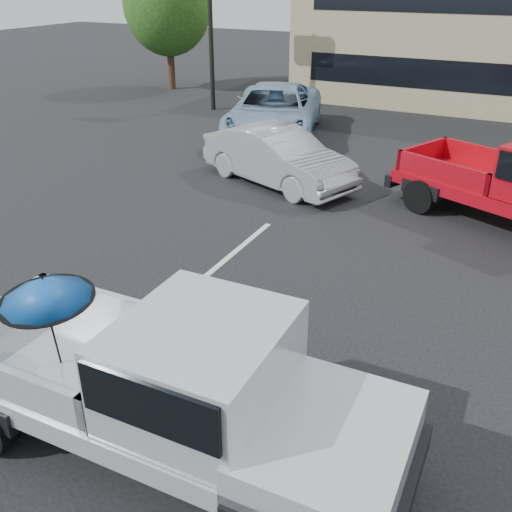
% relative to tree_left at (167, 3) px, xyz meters
% --- Properties ---
extents(ground, '(90.00, 90.00, 0.00)m').
position_rel_tree_left_xyz_m(ground, '(14.00, -17.00, -3.73)').
color(ground, black).
rests_on(ground, ground).
extents(stripe_left, '(0.12, 5.00, 0.01)m').
position_rel_tree_left_xyz_m(stripe_left, '(11.00, -15.00, -3.73)').
color(stripe_left, silver).
rests_on(stripe_left, ground).
extents(tree_left, '(3.96, 3.96, 6.02)m').
position_rel_tree_left_xyz_m(tree_left, '(0.00, 0.00, 0.00)').
color(tree_left, '#332114').
rests_on(tree_left, ground).
extents(silver_pickup, '(5.71, 2.17, 2.06)m').
position_rel_tree_left_xyz_m(silver_pickup, '(13.07, -19.00, -2.68)').
color(silver_pickup, black).
rests_on(silver_pickup, ground).
extents(silver_sedan, '(4.68, 3.02, 1.46)m').
position_rel_tree_left_xyz_m(silver_sedan, '(10.05, -9.95, -3.00)').
color(silver_sedan, '#A0A3A7').
rests_on(silver_sedan, ground).
extents(blue_suv, '(4.46, 6.62, 1.69)m').
position_rel_tree_left_xyz_m(blue_suv, '(8.00, -5.80, -2.89)').
color(blue_suv, '#80A0BF').
rests_on(blue_suv, ground).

